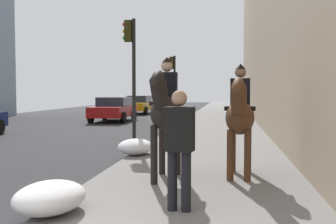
{
  "coord_description": "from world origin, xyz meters",
  "views": [
    {
      "loc": [
        -3.73,
        -2.59,
        1.81
      ],
      "look_at": [
        4.0,
        -1.43,
        1.4
      ],
      "focal_mm": 42.9,
      "sensor_mm": 36.0,
      "label": 1
    }
  ],
  "objects_px": {
    "car_near_lane": "(114,109)",
    "traffic_light_near_curb": "(131,61)",
    "pedestrian_greeting": "(179,142)",
    "mounted_horse_near": "(166,111)",
    "traffic_light_far_curb": "(173,78)",
    "car_far_lane": "(139,104)",
    "mounted_horse_far": "(240,115)"
  },
  "relations": [
    {
      "from": "car_near_lane",
      "to": "traffic_light_near_curb",
      "type": "xyz_separation_m",
      "value": [
        -10.11,
        -3.57,
        2.03
      ]
    },
    {
      "from": "pedestrian_greeting",
      "to": "traffic_light_near_curb",
      "type": "bearing_deg",
      "value": 26.04
    },
    {
      "from": "mounted_horse_near",
      "to": "traffic_light_far_curb",
      "type": "height_order",
      "value": "traffic_light_far_curb"
    },
    {
      "from": "traffic_light_near_curb",
      "to": "traffic_light_far_curb",
      "type": "height_order",
      "value": "traffic_light_near_curb"
    },
    {
      "from": "mounted_horse_near",
      "to": "traffic_light_far_curb",
      "type": "relative_size",
      "value": 0.61
    },
    {
      "from": "car_far_lane",
      "to": "traffic_light_far_curb",
      "type": "height_order",
      "value": "traffic_light_far_curb"
    },
    {
      "from": "mounted_horse_near",
      "to": "traffic_light_far_curb",
      "type": "xyz_separation_m",
      "value": [
        15.3,
        1.97,
        1.13
      ]
    },
    {
      "from": "traffic_light_far_curb",
      "to": "car_far_lane",
      "type": "bearing_deg",
      "value": 25.03
    },
    {
      "from": "pedestrian_greeting",
      "to": "traffic_light_near_curb",
      "type": "xyz_separation_m",
      "value": [
        7.43,
        2.5,
        1.69
      ]
    },
    {
      "from": "mounted_horse_far",
      "to": "pedestrian_greeting",
      "type": "xyz_separation_m",
      "value": [
        -2.39,
        0.9,
        -0.24
      ]
    },
    {
      "from": "pedestrian_greeting",
      "to": "car_far_lane",
      "type": "xyz_separation_m",
      "value": [
        25.52,
        6.34,
        -0.35
      ]
    },
    {
      "from": "pedestrian_greeting",
      "to": "traffic_light_near_curb",
      "type": "distance_m",
      "value": 8.02
    },
    {
      "from": "traffic_light_far_curb",
      "to": "mounted_horse_near",
      "type": "bearing_deg",
      "value": -172.66
    },
    {
      "from": "mounted_horse_far",
      "to": "pedestrian_greeting",
      "type": "height_order",
      "value": "mounted_horse_far"
    },
    {
      "from": "mounted_horse_near",
      "to": "car_near_lane",
      "type": "distance_m",
      "value": 16.6
    },
    {
      "from": "mounted_horse_near",
      "to": "car_far_lane",
      "type": "distance_m",
      "value": 24.32
    },
    {
      "from": "car_near_lane",
      "to": "car_far_lane",
      "type": "xyz_separation_m",
      "value": [
        7.98,
        0.26,
        -0.01
      ]
    },
    {
      "from": "mounted_horse_near",
      "to": "car_far_lane",
      "type": "height_order",
      "value": "mounted_horse_near"
    },
    {
      "from": "pedestrian_greeting",
      "to": "traffic_light_near_curb",
      "type": "height_order",
      "value": "traffic_light_near_curb"
    },
    {
      "from": "pedestrian_greeting",
      "to": "car_far_lane",
      "type": "distance_m",
      "value": 26.29
    },
    {
      "from": "pedestrian_greeting",
      "to": "mounted_horse_far",
      "type": "bearing_deg",
      "value": -13.21
    },
    {
      "from": "mounted_horse_near",
      "to": "pedestrian_greeting",
      "type": "height_order",
      "value": "mounted_horse_near"
    },
    {
      "from": "mounted_horse_far",
      "to": "traffic_light_near_curb",
      "type": "bearing_deg",
      "value": -142.48
    },
    {
      "from": "mounted_horse_near",
      "to": "car_near_lane",
      "type": "bearing_deg",
      "value": -160.47
    },
    {
      "from": "pedestrian_greeting",
      "to": "mounted_horse_near",
      "type": "bearing_deg",
      "value": 21.74
    },
    {
      "from": "mounted_horse_far",
      "to": "car_far_lane",
      "type": "distance_m",
      "value": 24.24
    },
    {
      "from": "car_far_lane",
      "to": "traffic_light_near_curb",
      "type": "distance_m",
      "value": 18.6
    },
    {
      "from": "pedestrian_greeting",
      "to": "traffic_light_far_curb",
      "type": "height_order",
      "value": "traffic_light_far_curb"
    },
    {
      "from": "car_near_lane",
      "to": "traffic_light_near_curb",
      "type": "relative_size",
      "value": 1.03
    },
    {
      "from": "mounted_horse_near",
      "to": "mounted_horse_far",
      "type": "relative_size",
      "value": 1.05
    },
    {
      "from": "mounted_horse_far",
      "to": "pedestrian_greeting",
      "type": "bearing_deg",
      "value": -17.15
    },
    {
      "from": "traffic_light_far_curb",
      "to": "traffic_light_near_curb",
      "type": "bearing_deg",
      "value": 179.76
    }
  ]
}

